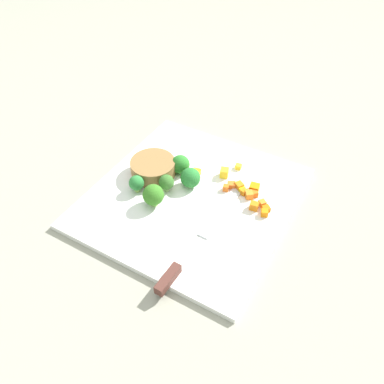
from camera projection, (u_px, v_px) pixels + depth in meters
ground_plane at (192, 200)px, 0.80m from camera, size 4.00×4.00×0.00m
cutting_board at (192, 198)px, 0.79m from camera, size 0.41×0.39×0.01m
prep_bowl at (153, 168)px, 0.83m from camera, size 0.10×0.10×0.03m
chef_knife at (193, 247)px, 0.69m from camera, size 0.32×0.03×0.02m
carrot_dice_0 at (254, 206)px, 0.76m from camera, size 0.02×0.02×0.02m
carrot_dice_1 at (244, 192)px, 0.79m from camera, size 0.01×0.01×0.01m
carrot_dice_2 at (254, 188)px, 0.80m from camera, size 0.02×0.02×0.02m
carrot_dice_3 at (262, 203)px, 0.77m from camera, size 0.02×0.02×0.01m
carrot_dice_4 at (255, 194)px, 0.79m from camera, size 0.02×0.02×0.01m
carrot_dice_5 at (249, 195)px, 0.78m from camera, size 0.02×0.02×0.01m
carrot_dice_6 at (266, 209)px, 0.76m from camera, size 0.02×0.02×0.01m
carrot_dice_7 at (264, 213)px, 0.75m from camera, size 0.02×0.02×0.01m
carrot_dice_8 at (226, 188)px, 0.80m from camera, size 0.01×0.01×0.01m
carrot_dice_9 at (239, 186)px, 0.80m from camera, size 0.02×0.02×0.01m
carrot_dice_10 at (231, 185)px, 0.80m from camera, size 0.02×0.02×0.01m
pepper_dice_0 at (238, 167)px, 0.85m from camera, size 0.01×0.01×0.01m
pepper_dice_1 at (224, 173)px, 0.83m from camera, size 0.02×0.02×0.02m
pepper_dice_2 at (242, 190)px, 0.80m from camera, size 0.01×0.01×0.01m
pepper_dice_3 at (196, 173)px, 0.83m from camera, size 0.02×0.02×0.01m
broccoli_floret_0 at (153, 195)px, 0.75m from camera, size 0.04×0.04×0.05m
broccoli_floret_1 at (180, 164)px, 0.83m from camera, size 0.04×0.04×0.04m
broccoli_floret_2 at (190, 178)px, 0.80m from camera, size 0.04×0.04×0.04m
broccoli_floret_3 at (166, 182)px, 0.79m from camera, size 0.03×0.03×0.04m
broccoli_floret_4 at (137, 183)px, 0.79m from camera, size 0.03×0.03×0.04m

